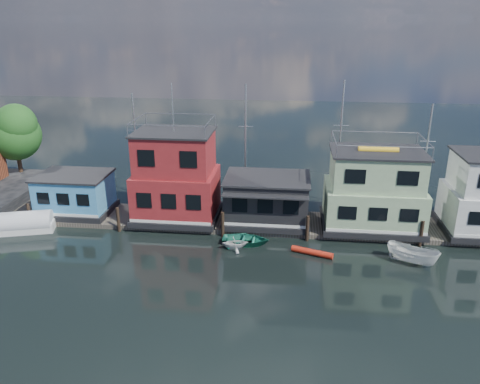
# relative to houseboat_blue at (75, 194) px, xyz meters

# --- Properties ---
(ground) EXTENTS (160.00, 160.00, 0.00)m
(ground) POSITION_rel_houseboat_blue_xyz_m (18.00, -12.00, -2.21)
(ground) COLOR black
(ground) RESTS_ON ground
(dock) EXTENTS (48.00, 5.00, 0.40)m
(dock) POSITION_rel_houseboat_blue_xyz_m (18.00, 0.00, -2.01)
(dock) COLOR #595147
(dock) RESTS_ON ground
(houseboat_blue) EXTENTS (6.40, 4.90, 3.66)m
(houseboat_blue) POSITION_rel_houseboat_blue_xyz_m (0.00, 0.00, 0.00)
(houseboat_blue) COLOR black
(houseboat_blue) RESTS_ON dock
(houseboat_red) EXTENTS (7.40, 5.90, 11.86)m
(houseboat_red) POSITION_rel_houseboat_blue_xyz_m (9.50, 0.00, 1.90)
(houseboat_red) COLOR black
(houseboat_red) RESTS_ON dock
(houseboat_dark) EXTENTS (7.40, 6.10, 4.06)m
(houseboat_dark) POSITION_rel_houseboat_blue_xyz_m (17.50, -0.02, 0.21)
(houseboat_dark) COLOR black
(houseboat_dark) RESTS_ON dock
(houseboat_green) EXTENTS (8.40, 5.90, 7.03)m
(houseboat_green) POSITION_rel_houseboat_blue_xyz_m (26.50, 0.00, 1.34)
(houseboat_green) COLOR black
(houseboat_green) RESTS_ON dock
(pilings) EXTENTS (42.28, 0.28, 2.20)m
(pilings) POSITION_rel_houseboat_blue_xyz_m (17.67, -2.80, -1.11)
(pilings) COLOR #2D2116
(pilings) RESTS_ON ground
(background_masts) EXTENTS (36.40, 0.16, 12.00)m
(background_masts) POSITION_rel_houseboat_blue_xyz_m (22.76, 6.00, 3.35)
(background_masts) COLOR silver
(background_masts) RESTS_ON ground
(dinghy_teal) EXTENTS (3.83, 2.76, 0.79)m
(dinghy_teal) POSITION_rel_houseboat_blue_xyz_m (16.06, -4.00, -1.81)
(dinghy_teal) COLOR #227E64
(dinghy_teal) RESTS_ON ground
(motorboat) EXTENTS (4.12, 3.21, 1.51)m
(motorboat) POSITION_rel_houseboat_blue_xyz_m (28.67, -5.86, -1.45)
(motorboat) COLOR white
(motorboat) RESTS_ON ground
(red_kayak) EXTENTS (3.24, 1.51, 0.48)m
(red_kayak) POSITION_rel_houseboat_blue_xyz_m (21.34, -5.29, -1.97)
(red_kayak) COLOR red
(red_kayak) RESTS_ON ground
(tarp_runabout) EXTENTS (5.06, 3.12, 1.92)m
(tarp_runabout) POSITION_rel_houseboat_blue_xyz_m (-3.00, -3.69, -1.49)
(tarp_runabout) COLOR silver
(tarp_runabout) RESTS_ON ground
(dinghy_white) EXTENTS (2.44, 2.22, 1.11)m
(dinghy_white) POSITION_rel_houseboat_blue_xyz_m (15.29, -4.95, -1.65)
(dinghy_white) COLOR silver
(dinghy_white) RESTS_ON ground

